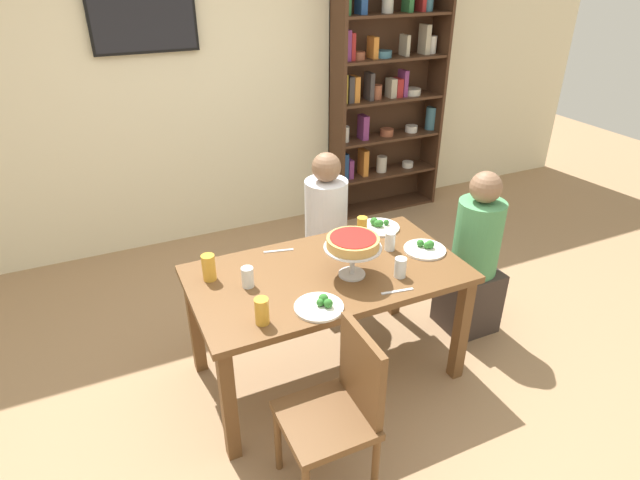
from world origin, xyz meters
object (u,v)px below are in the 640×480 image
object	(u,v)px
deep_dish_pizza_stand	(353,245)
beer_glass_amber_short	(362,229)
television	(144,22)
cutlery_fork_near	(279,251)
cutlery_knife_near	(397,291)
salad_plate_near_diner	(320,306)
chair_near_left	(339,407)
salad_plate_far_diner	(379,226)
salad_plate_spare	(425,248)
bookshelf	(385,95)
water_glass_clear_near	(390,241)
water_glass_clear_far	(400,267)
beer_glass_amber_spare	(262,311)
diner_far_right	(326,240)
beer_glass_amber_tall	(209,267)
water_glass_clear_spare	(248,277)
diner_head_east	(473,265)
dining_table	(327,286)

from	to	relation	value
deep_dish_pizza_stand	beer_glass_amber_short	size ratio (longest dim) A/B	2.08
television	cutlery_fork_near	xyz separation A→B (m)	(0.35, -1.78, -1.12)
cutlery_knife_near	salad_plate_near_diner	bearing A→B (deg)	-176.10
chair_near_left	deep_dish_pizza_stand	world-z (taller)	deep_dish_pizza_stand
salad_plate_far_diner	salad_plate_spare	bearing A→B (deg)	-74.49
television	salad_plate_near_diner	world-z (taller)	television
bookshelf	deep_dish_pizza_stand	world-z (taller)	bookshelf
bookshelf	cutlery_knife_near	distance (m)	2.72
water_glass_clear_near	cutlery_knife_near	size ratio (longest dim) A/B	0.64
water_glass_clear_far	cutlery_fork_near	xyz separation A→B (m)	(-0.51, 0.54, -0.05)
salad_plate_near_diner	cutlery_fork_near	distance (m)	0.63
beer_glass_amber_spare	beer_glass_amber_short	bearing A→B (deg)	32.74
diner_far_right	water_glass_clear_near	xyz separation A→B (m)	(0.10, -0.68, 0.31)
salad_plate_spare	salad_plate_far_diner	bearing A→B (deg)	105.51
beer_glass_amber_spare	cutlery_knife_near	xyz separation A→B (m)	(0.73, -0.05, -0.07)
bookshelf	diner_far_right	size ratio (longest dim) A/B	1.92
cutlery_knife_near	water_glass_clear_far	bearing A→B (deg)	62.22
beer_glass_amber_tall	salad_plate_far_diner	bearing A→B (deg)	6.96
bookshelf	beer_glass_amber_short	size ratio (longest dim) A/B	14.55
television	water_glass_clear_spare	xyz separation A→B (m)	(0.07, -2.07, -1.07)
salad_plate_near_diner	cutlery_fork_near	size ratio (longest dim) A/B	1.40
bookshelf	salad_plate_spare	world-z (taller)	bookshelf
deep_dish_pizza_stand	water_glass_clear_near	size ratio (longest dim) A/B	2.77
diner_head_east	cutlery_fork_near	size ratio (longest dim) A/B	6.39
chair_near_left	beer_glass_amber_short	size ratio (longest dim) A/B	5.72
dining_table	cutlery_fork_near	world-z (taller)	cutlery_fork_near
dining_table	cutlery_fork_near	distance (m)	0.38
television	water_glass_clear_far	world-z (taller)	television
cutlery_knife_near	beer_glass_amber_short	bearing A→B (deg)	88.72
salad_plate_near_diner	cutlery_knife_near	world-z (taller)	salad_plate_near_diner
salad_plate_far_diner	cutlery_fork_near	xyz separation A→B (m)	(-0.70, -0.01, -0.01)
water_glass_clear_far	television	bearing A→B (deg)	110.29
water_glass_clear_far	cutlery_fork_near	bearing A→B (deg)	133.14
salad_plate_near_diner	cutlery_fork_near	xyz separation A→B (m)	(0.01, 0.63, -0.01)
diner_far_right	beer_glass_amber_short	xyz separation A→B (m)	(0.01, -0.49, 0.32)
diner_head_east	water_glass_clear_far	size ratio (longest dim) A/B	10.13
dining_table	cutlery_fork_near	bearing A→B (deg)	117.32
cutlery_fork_near	cutlery_knife_near	size ratio (longest dim) A/B	1.00
bookshelf	cutlery_knife_near	size ratio (longest dim) A/B	12.29
cutlery_fork_near	cutlery_knife_near	distance (m)	0.79
television	salad_plate_spare	xyz separation A→B (m)	(1.15, -2.14, -1.11)
deep_dish_pizza_stand	beer_glass_amber_spare	world-z (taller)	deep_dish_pizza_stand
water_glass_clear_near	cutlery_knife_near	bearing A→B (deg)	-116.16
salad_plate_spare	cutlery_fork_near	xyz separation A→B (m)	(-0.80, 0.36, -0.01)
bookshelf	cutlery_fork_near	xyz separation A→B (m)	(-1.73, -1.68, -0.40)
bookshelf	salad_plate_far_diner	size ratio (longest dim) A/B	8.58
diner_far_right	deep_dish_pizza_stand	bearing A→B (deg)	-15.91
diner_head_east	cutlery_knife_near	xyz separation A→B (m)	(-0.84, -0.36, 0.25)
diner_far_right	water_glass_clear_spare	bearing A→B (deg)	-48.63
bookshelf	chair_near_left	bearing A→B (deg)	-123.98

